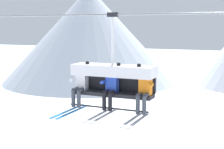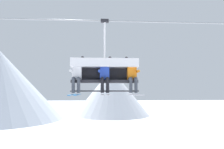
{
  "view_description": "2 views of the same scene",
  "coord_description": "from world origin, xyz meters",
  "views": [
    {
      "loc": [
        3.21,
        -9.31,
        7.48
      ],
      "look_at": [
        -0.6,
        -0.82,
        6.17
      ],
      "focal_mm": 55.0,
      "sensor_mm": 36.0,
      "label": 1
    },
    {
      "loc": [
        -0.87,
        -8.43,
        5.34
      ],
      "look_at": [
        -0.34,
        -0.83,
        5.87
      ],
      "focal_mm": 35.0,
      "sensor_mm": 36.0,
      "label": 2
    }
  ],
  "objects": [
    {
      "name": "skier_blue",
      "position": [
        -0.59,
        -0.94,
        5.86
      ],
      "size": [
        0.48,
        1.7,
        1.34
      ],
      "color": "#2847B7"
    },
    {
      "name": "skier_white",
      "position": [
        -1.55,
        -0.94,
        5.86
      ],
      "size": [
        0.48,
        1.7,
        1.34
      ],
      "color": "silver"
    },
    {
      "name": "skier_orange",
      "position": [
        0.36,
        -0.94,
        5.86
      ],
      "size": [
        0.48,
        1.7,
        1.34
      ],
      "color": "orange"
    },
    {
      "name": "chairlift_chair",
      "position": [
        -0.6,
        -0.73,
        6.13
      ],
      "size": [
        2.35,
        0.74,
        2.58
      ],
      "color": "#232328"
    },
    {
      "name": "mountain_peak_west",
      "position": [
        -18.7,
        32.07,
        6.31
      ],
      "size": [
        23.43,
        23.43,
        12.62
      ],
      "color": "silver",
      "rests_on": "ground_plane"
    },
    {
      "name": "lift_cable",
      "position": [
        -0.38,
        -0.8,
        7.79
      ],
      "size": [
        17.74,
        0.05,
        0.05
      ],
      "color": "gray"
    }
  ]
}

